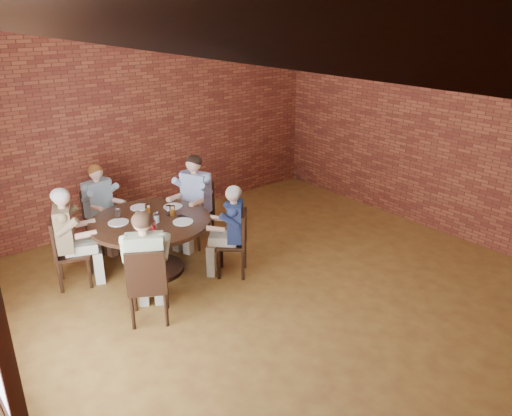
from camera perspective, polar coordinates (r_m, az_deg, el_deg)
floor at (r=6.10m, az=4.31°, el=-10.91°), size 7.00×7.00×0.00m
wall_back at (r=8.18m, az=-12.56°, el=10.14°), size 7.00×0.00×7.00m
wall_right at (r=7.91m, az=22.38°, el=8.63°), size 0.00×7.00×7.00m
ceiling_beam at (r=3.85m, az=-23.65°, el=19.74°), size 0.22×6.90×0.26m
dining_table at (r=6.69m, az=-11.84°, el=-3.07°), size 1.57×1.57×0.75m
chair_a at (r=7.45m, az=-6.66°, el=-0.19°), size 0.57×0.57×0.95m
diner_a at (r=7.32m, az=-7.11°, el=0.76°), size 0.82×0.75×1.36m
chair_b at (r=7.58m, az=-17.48°, el=-0.87°), size 0.47×0.47×0.90m
diner_b at (r=7.47m, az=-17.27°, el=-0.02°), size 0.60×0.69×1.27m
chair_c at (r=6.68m, az=-21.00°, el=-4.43°), size 0.52×0.52×0.92m
diner_c at (r=6.62m, az=-20.48°, el=-3.19°), size 0.76×0.69×1.30m
chair_d at (r=5.63m, az=-12.28°, el=-8.38°), size 0.58×0.58×0.93m
diner_d at (r=5.63m, az=-12.37°, el=-6.58°), size 0.78×0.82×1.33m
chair_e at (r=6.51m, az=-2.19°, el=-3.74°), size 0.53×0.53×0.88m
diner_e at (r=6.46m, az=-2.83°, el=-2.67°), size 0.74×0.73×1.23m
plate_a at (r=6.95m, az=-9.46°, el=0.16°), size 0.26×0.26×0.01m
plate_b at (r=7.01m, az=-13.14°, el=0.07°), size 0.26×0.26×0.01m
plate_c at (r=6.59m, az=-15.45°, el=-1.60°), size 0.26×0.26×0.01m
plate_d at (r=6.44m, az=-8.34°, el=-1.57°), size 0.26×0.26×0.01m
glass_a at (r=6.67m, az=-9.97°, el=-0.27°), size 0.07×0.07×0.14m
glass_b at (r=6.75m, az=-12.28°, el=-0.18°), size 0.07×0.07×0.14m
glass_c at (r=6.69m, az=-15.50°, el=-0.69°), size 0.07×0.07×0.14m
glass_d at (r=6.56m, az=-13.34°, el=-0.93°), size 0.07×0.07×0.14m
glass_e at (r=6.45m, az=-13.61°, el=-1.35°), size 0.07×0.07×0.14m
glass_f at (r=6.22m, az=-11.69°, el=-2.07°), size 0.07×0.07×0.14m
glass_g at (r=6.47m, az=-11.29°, el=-1.06°), size 0.07×0.07×0.14m
glass_h at (r=6.64m, az=-9.51°, el=-0.32°), size 0.07×0.07×0.14m
smartphone at (r=6.61m, az=-8.37°, el=-0.99°), size 0.09×0.16×0.01m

